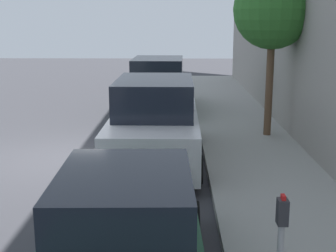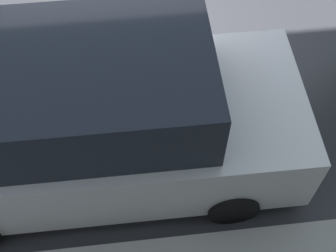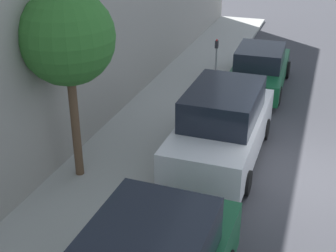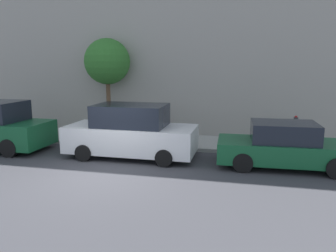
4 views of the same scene
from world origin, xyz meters
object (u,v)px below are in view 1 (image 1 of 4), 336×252
object	(u,v)px
parked_suv_second	(155,124)
street_tree	(273,10)
parked_suv_third	(158,88)
parking_meter_near	(281,241)
parked_sedan_nearest	(125,239)

from	to	relation	value
parked_suv_second	street_tree	xyz separation A→B (m)	(3.04, 2.16, 2.61)
parked_suv_third	parking_meter_near	distance (m)	12.08
parked_sedan_nearest	street_tree	distance (m)	8.72
parked_suv_second	street_tree	size ratio (longest dim) A/B	1.08
parked_suv_second	parking_meter_near	xyz separation A→B (m)	(1.63, -6.01, 0.06)
parking_meter_near	parked_suv_second	bearing A→B (deg)	105.15
parked_suv_second	street_tree	bearing A→B (deg)	35.37
parked_suv_second	street_tree	distance (m)	4.55
parked_sedan_nearest	parked_suv_second	world-z (taller)	parked_suv_second
parked_suv_third	parking_meter_near	world-z (taller)	parked_suv_third
parked_sedan_nearest	parked_suv_third	xyz separation A→B (m)	(-0.06, 11.41, 0.21)
parked_sedan_nearest	parked_suv_second	size ratio (longest dim) A/B	0.95
parked_suv_second	parked_suv_third	world-z (taller)	same
parked_suv_second	parked_suv_third	distance (m)	5.94
parked_suv_second	parked_suv_third	bearing A→B (deg)	91.61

